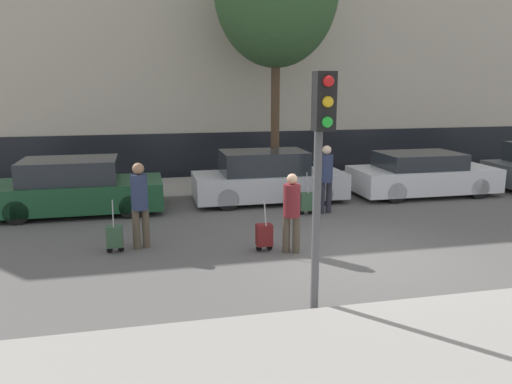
% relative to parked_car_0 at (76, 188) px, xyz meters
% --- Properties ---
extents(ground_plane, '(80.00, 80.00, 0.00)m').
position_rel_parked_car_0_xyz_m(ground_plane, '(5.81, -4.58, -0.67)').
color(ground_plane, '#565451').
extents(sidewalk_near, '(28.00, 2.50, 0.12)m').
position_rel_parked_car_0_xyz_m(sidewalk_near, '(5.81, -8.33, -0.61)').
color(sidewalk_near, gray).
rests_on(sidewalk_near, ground_plane).
extents(sidewalk_far, '(28.00, 3.00, 0.12)m').
position_rel_parked_car_0_xyz_m(sidewalk_far, '(5.81, 2.42, -0.61)').
color(sidewalk_far, gray).
rests_on(sidewalk_far, ground_plane).
extents(building_facade, '(28.00, 3.00, 11.11)m').
position_rel_parked_car_0_xyz_m(building_facade, '(5.81, 6.09, 4.87)').
color(building_facade, '#B7AD99').
rests_on(building_facade, ground_plane).
extents(parked_car_0, '(4.33, 1.88, 1.44)m').
position_rel_parked_car_0_xyz_m(parked_car_0, '(0.00, 0.00, 0.00)').
color(parked_car_0, '#194728').
rests_on(parked_car_0, ground_plane).
extents(parked_car_1, '(4.32, 1.70, 1.48)m').
position_rel_parked_car_0_xyz_m(parked_car_1, '(5.21, 0.14, 0.01)').
color(parked_car_1, '#B7BABF').
rests_on(parked_car_1, ground_plane).
extents(parked_car_2, '(4.34, 1.87, 1.30)m').
position_rel_parked_car_0_xyz_m(parked_car_2, '(10.04, -0.00, -0.05)').
color(parked_car_2, silver).
rests_on(parked_car_2, ground_plane).
extents(pedestrian_left, '(0.34, 0.34, 1.79)m').
position_rel_parked_car_0_xyz_m(pedestrian_left, '(1.65, -3.34, 0.35)').
color(pedestrian_left, '#4C4233').
rests_on(pedestrian_left, ground_plane).
extents(trolley_left, '(0.34, 0.29, 1.09)m').
position_rel_parked_car_0_xyz_m(trolley_left, '(1.12, -3.50, -0.34)').
color(trolley_left, '#335138').
rests_on(trolley_left, ground_plane).
extents(pedestrian_center, '(0.34, 0.34, 1.62)m').
position_rel_parked_car_0_xyz_m(pedestrian_center, '(4.59, -4.29, 0.24)').
color(pedestrian_center, '#4C4233').
rests_on(pedestrian_center, ground_plane).
extents(trolley_center, '(0.34, 0.29, 1.10)m').
position_rel_parked_car_0_xyz_m(trolley_center, '(4.08, -4.08, -0.33)').
color(trolley_center, maroon).
rests_on(trolley_center, ground_plane).
extents(pedestrian_right, '(0.35, 0.34, 1.79)m').
position_rel_parked_car_0_xyz_m(pedestrian_right, '(6.38, -1.45, 0.35)').
color(pedestrian_right, '#23232D').
rests_on(pedestrian_right, ground_plane).
extents(trolley_right, '(0.34, 0.29, 1.12)m').
position_rel_parked_car_0_xyz_m(trolley_right, '(5.83, -1.51, -0.32)').
color(trolley_right, '#335138').
rests_on(trolley_right, ground_plane).
extents(traffic_light, '(0.28, 0.47, 3.51)m').
position_rel_parked_car_0_xyz_m(traffic_light, '(4.19, -6.94, 1.84)').
color(traffic_light, '#515154').
rests_on(traffic_light, ground_plane).
extents(parked_bicycle, '(1.77, 0.06, 0.96)m').
position_rel_parked_car_0_xyz_m(parked_bicycle, '(7.22, 2.73, -0.18)').
color(parked_bicycle, black).
rests_on(parked_bicycle, sidewalk_far).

